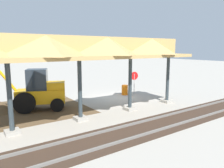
{
  "coord_description": "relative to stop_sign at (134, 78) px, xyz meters",
  "views": [
    {
      "loc": [
        10.82,
        14.8,
        4.21
      ],
      "look_at": [
        1.8,
        1.79,
        1.6
      ],
      "focal_mm": 35.0,
      "sensor_mm": 36.0,
      "label": 1
    }
  ],
  "objects": [
    {
      "name": "ground_plane",
      "position": [
        2.26,
        0.45,
        -1.47
      ],
      "size": [
        120.0,
        120.0,
        0.0
      ],
      "primitive_type": "plane",
      "color": "#9E998E"
    },
    {
      "name": "rail_tracks",
      "position": [
        2.26,
        7.19,
        -1.44
      ],
      "size": [
        60.0,
        2.58,
        0.15
      ],
      "color": "slate",
      "rests_on": "ground"
    },
    {
      "name": "platform_canopy",
      "position": [
        7.54,
        3.99,
        2.7
      ],
      "size": [
        16.2,
        3.2,
        4.9
      ],
      "color": "#9E998E",
      "rests_on": "ground"
    },
    {
      "name": "stop_sign",
      "position": [
        0.0,
        0.0,
        0.0
      ],
      "size": [
        0.75,
        0.2,
        2.06
      ],
      "color": "gray",
      "rests_on": "ground"
    },
    {
      "name": "dirt_work_zone",
      "position": [
        10.03,
        -0.07,
        -1.47
      ],
      "size": [
        8.54,
        7.0,
        0.01
      ],
      "primitive_type": "cube",
      "color": "brown",
      "rests_on": "ground"
    },
    {
      "name": "backhoe",
      "position": [
        8.89,
        0.42,
        -0.21
      ],
      "size": [
        5.25,
        3.18,
        2.82
      ],
      "color": "orange",
      "rests_on": "ground"
    },
    {
      "name": "traffic_barrel",
      "position": [
        1.03,
        -0.1,
        -1.02
      ],
      "size": [
        0.56,
        0.56,
        0.9
      ],
      "primitive_type": "cylinder",
      "color": "orange",
      "rests_on": "ground"
    }
  ]
}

